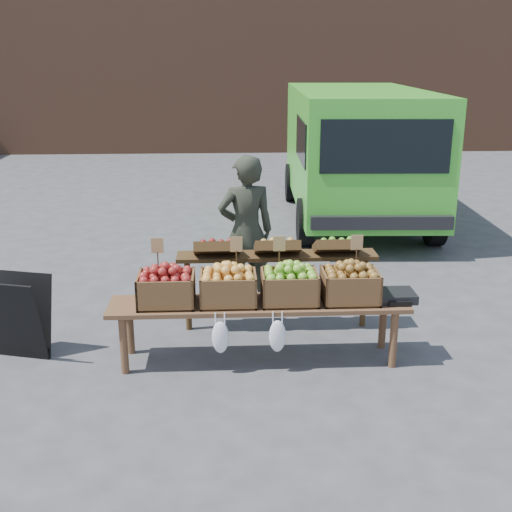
{
  "coord_description": "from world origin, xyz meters",
  "views": [
    {
      "loc": [
        0.12,
        -5.2,
        2.72
      ],
      "look_at": [
        0.41,
        0.68,
        0.85
      ],
      "focal_mm": 45.0,
      "sensor_mm": 36.0,
      "label": 1
    }
  ],
  "objects_px": {
    "display_bench": "(259,331)",
    "crate_russet_pears": "(228,288)",
    "chalkboard_sign": "(20,317)",
    "back_table": "(277,280)",
    "delivery_van": "(356,156)",
    "vendor": "(246,232)",
    "crate_green_apples": "(350,286)",
    "weighing_scale": "(396,296)",
    "crate_red_apples": "(289,287)",
    "crate_golden_apples": "(166,289)"
  },
  "relations": [
    {
      "from": "display_bench",
      "to": "crate_green_apples",
      "type": "xyz_separation_m",
      "value": [
        0.82,
        0.0,
        0.42
      ]
    },
    {
      "from": "delivery_van",
      "to": "chalkboard_sign",
      "type": "relative_size",
      "value": 6.06
    },
    {
      "from": "crate_russet_pears",
      "to": "back_table",
      "type": "bearing_deg",
      "value": 55.42
    },
    {
      "from": "back_table",
      "to": "weighing_scale",
      "type": "distance_m",
      "value": 1.26
    },
    {
      "from": "display_bench",
      "to": "crate_golden_apples",
      "type": "bearing_deg",
      "value": 180.0
    },
    {
      "from": "crate_green_apples",
      "to": "vendor",
      "type": "bearing_deg",
      "value": 122.76
    },
    {
      "from": "chalkboard_sign",
      "to": "display_bench",
      "type": "xyz_separation_m",
      "value": [
        2.2,
        -0.17,
        -0.11
      ]
    },
    {
      "from": "display_bench",
      "to": "crate_red_apples",
      "type": "relative_size",
      "value": 5.4
    },
    {
      "from": "delivery_van",
      "to": "weighing_scale",
      "type": "height_order",
      "value": "delivery_van"
    },
    {
      "from": "display_bench",
      "to": "crate_russet_pears",
      "type": "xyz_separation_m",
      "value": [
        -0.28,
        0.0,
        0.42
      ]
    },
    {
      "from": "crate_red_apples",
      "to": "crate_russet_pears",
      "type": "bearing_deg",
      "value": 180.0
    },
    {
      "from": "crate_red_apples",
      "to": "crate_green_apples",
      "type": "bearing_deg",
      "value": 0.0
    },
    {
      "from": "chalkboard_sign",
      "to": "crate_russet_pears",
      "type": "height_order",
      "value": "crate_russet_pears"
    },
    {
      "from": "back_table",
      "to": "crate_russet_pears",
      "type": "xyz_separation_m",
      "value": [
        -0.5,
        -0.72,
        0.19
      ]
    },
    {
      "from": "chalkboard_sign",
      "to": "weighing_scale",
      "type": "height_order",
      "value": "chalkboard_sign"
    },
    {
      "from": "back_table",
      "to": "display_bench",
      "type": "height_order",
      "value": "back_table"
    },
    {
      "from": "crate_green_apples",
      "to": "weighing_scale",
      "type": "relative_size",
      "value": 1.47
    },
    {
      "from": "weighing_scale",
      "to": "vendor",
      "type": "bearing_deg",
      "value": 133.57
    },
    {
      "from": "crate_golden_apples",
      "to": "crate_russet_pears",
      "type": "relative_size",
      "value": 1.0
    },
    {
      "from": "chalkboard_sign",
      "to": "crate_red_apples",
      "type": "distance_m",
      "value": 2.5
    },
    {
      "from": "back_table",
      "to": "crate_red_apples",
      "type": "distance_m",
      "value": 0.75
    },
    {
      "from": "delivery_van",
      "to": "vendor",
      "type": "relative_size",
      "value": 2.84
    },
    {
      "from": "back_table",
      "to": "crate_russet_pears",
      "type": "relative_size",
      "value": 4.2
    },
    {
      "from": "crate_russet_pears",
      "to": "weighing_scale",
      "type": "height_order",
      "value": "crate_russet_pears"
    },
    {
      "from": "back_table",
      "to": "display_bench",
      "type": "relative_size",
      "value": 0.78
    },
    {
      "from": "display_bench",
      "to": "weighing_scale",
      "type": "xyz_separation_m",
      "value": [
        1.25,
        0.0,
        0.33
      ]
    },
    {
      "from": "chalkboard_sign",
      "to": "crate_red_apples",
      "type": "xyz_separation_m",
      "value": [
        2.47,
        -0.17,
        0.31
      ]
    },
    {
      "from": "crate_golden_apples",
      "to": "crate_green_apples",
      "type": "bearing_deg",
      "value": 0.0
    },
    {
      "from": "back_table",
      "to": "display_bench",
      "type": "bearing_deg",
      "value": -107.09
    },
    {
      "from": "back_table",
      "to": "chalkboard_sign",
      "type": "bearing_deg",
      "value": -167.23
    },
    {
      "from": "display_bench",
      "to": "weighing_scale",
      "type": "bearing_deg",
      "value": 0.0
    },
    {
      "from": "crate_russet_pears",
      "to": "chalkboard_sign",
      "type": "bearing_deg",
      "value": 174.87
    },
    {
      "from": "chalkboard_sign",
      "to": "back_table",
      "type": "relative_size",
      "value": 0.38
    },
    {
      "from": "crate_green_apples",
      "to": "back_table",
      "type": "bearing_deg",
      "value": 129.98
    },
    {
      "from": "vendor",
      "to": "crate_red_apples",
      "type": "distance_m",
      "value": 1.43
    },
    {
      "from": "weighing_scale",
      "to": "crate_golden_apples",
      "type": "bearing_deg",
      "value": 180.0
    },
    {
      "from": "chalkboard_sign",
      "to": "display_bench",
      "type": "height_order",
      "value": "chalkboard_sign"
    },
    {
      "from": "vendor",
      "to": "display_bench",
      "type": "bearing_deg",
      "value": 82.33
    },
    {
      "from": "vendor",
      "to": "crate_red_apples",
      "type": "relative_size",
      "value": 3.4
    },
    {
      "from": "delivery_van",
      "to": "display_bench",
      "type": "relative_size",
      "value": 1.79
    },
    {
      "from": "back_table",
      "to": "delivery_van",
      "type": "bearing_deg",
      "value": 69.24
    },
    {
      "from": "crate_green_apples",
      "to": "delivery_van",
      "type": "bearing_deg",
      "value": 78.24
    },
    {
      "from": "delivery_van",
      "to": "crate_russet_pears",
      "type": "xyz_separation_m",
      "value": [
        -2.17,
        -5.13,
        -0.37
      ]
    },
    {
      "from": "vendor",
      "to": "crate_golden_apples",
      "type": "relative_size",
      "value": 3.4
    },
    {
      "from": "vendor",
      "to": "back_table",
      "type": "relative_size",
      "value": 0.81
    },
    {
      "from": "crate_green_apples",
      "to": "weighing_scale",
      "type": "distance_m",
      "value": 0.44
    },
    {
      "from": "vendor",
      "to": "crate_green_apples",
      "type": "bearing_deg",
      "value": 112.45
    },
    {
      "from": "delivery_van",
      "to": "crate_red_apples",
      "type": "relative_size",
      "value": 9.64
    },
    {
      "from": "weighing_scale",
      "to": "delivery_van",
      "type": "bearing_deg",
      "value": 82.85
    },
    {
      "from": "vendor",
      "to": "crate_golden_apples",
      "type": "bearing_deg",
      "value": 50.82
    }
  ]
}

